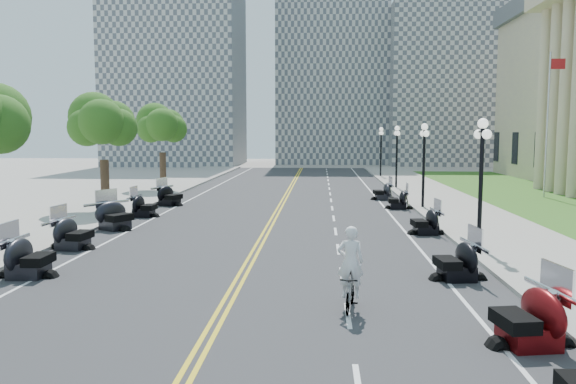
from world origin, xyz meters
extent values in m
plane|color=gray|center=(0.00, 0.00, 0.00)|extent=(160.00, 160.00, 0.00)
cube|color=#333335|center=(0.00, 10.00, 0.00)|extent=(16.00, 90.00, 0.01)
cube|color=yellow|center=(-0.12, 10.00, 0.01)|extent=(0.12, 90.00, 0.00)
cube|color=yellow|center=(0.12, 10.00, 0.01)|extent=(0.12, 90.00, 0.00)
cube|color=white|center=(6.40, 10.00, 0.01)|extent=(0.12, 90.00, 0.00)
cube|color=white|center=(-6.40, 10.00, 0.01)|extent=(0.12, 90.00, 0.00)
cube|color=white|center=(3.20, -4.00, 0.01)|extent=(0.12, 2.00, 0.00)
cube|color=white|center=(3.20, 0.00, 0.01)|extent=(0.12, 2.00, 0.00)
cube|color=white|center=(3.20, 4.00, 0.01)|extent=(0.12, 2.00, 0.00)
cube|color=white|center=(3.20, 8.00, 0.01)|extent=(0.12, 2.00, 0.00)
cube|color=white|center=(3.20, 12.00, 0.01)|extent=(0.12, 2.00, 0.00)
cube|color=white|center=(3.20, 16.00, 0.01)|extent=(0.12, 2.00, 0.00)
cube|color=white|center=(3.20, 20.00, 0.01)|extent=(0.12, 2.00, 0.00)
cube|color=white|center=(3.20, 24.00, 0.01)|extent=(0.12, 2.00, 0.00)
cube|color=white|center=(3.20, 28.00, 0.01)|extent=(0.12, 2.00, 0.00)
cube|color=white|center=(3.20, 32.00, 0.01)|extent=(0.12, 2.00, 0.00)
cube|color=white|center=(3.20, 36.00, 0.01)|extent=(0.12, 2.00, 0.00)
cube|color=white|center=(3.20, 40.00, 0.01)|extent=(0.12, 2.00, 0.00)
cube|color=white|center=(3.20, 44.00, 0.01)|extent=(0.12, 2.00, 0.00)
cube|color=white|center=(3.20, 48.00, 0.01)|extent=(0.12, 2.00, 0.00)
cube|color=white|center=(3.20, 52.00, 0.01)|extent=(0.12, 2.00, 0.00)
cube|color=#9E9991|center=(10.50, 10.00, 0.07)|extent=(5.00, 90.00, 0.15)
cube|color=#9E9991|center=(-10.50, 10.00, 0.07)|extent=(5.00, 90.00, 0.15)
cube|color=#356023|center=(17.50, 18.00, 0.05)|extent=(9.00, 60.00, 0.10)
cube|color=gray|center=(-18.00, 62.00, 13.00)|extent=(18.00, 14.00, 26.00)
cube|color=gray|center=(4.00, 68.00, 15.00)|extent=(16.00, 12.00, 30.00)
cube|color=gray|center=(22.00, 65.00, 11.00)|extent=(20.00, 14.00, 22.00)
imported|color=#A51414|center=(3.27, -3.60, 0.47)|extent=(0.70, 1.63, 0.95)
imported|color=silver|center=(3.27, -3.60, 1.88)|extent=(0.68, 0.45, 1.86)
camera|label=1|loc=(2.50, -17.69, 4.56)|focal=35.00mm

